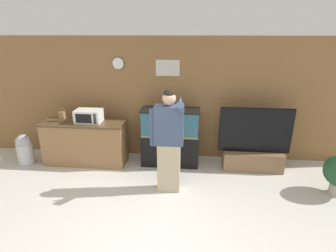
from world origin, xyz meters
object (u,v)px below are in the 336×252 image
at_px(person_standing, 168,140).
at_px(trash_bin, 25,149).
at_px(aquarium_on_stand, 170,137).
at_px(knife_block, 62,116).
at_px(microwave, 89,116).
at_px(tv_on_stand, 253,152).
at_px(counter_island, 85,143).

xyz_separation_m(person_standing, trash_bin, (-3.10, 0.68, -0.61)).
distance_m(aquarium_on_stand, trash_bin, 3.07).
xyz_separation_m(knife_block, person_standing, (2.28, -0.89, -0.08)).
relative_size(knife_block, trash_bin, 0.45).
bearing_deg(aquarium_on_stand, knife_block, -177.31).
relative_size(microwave, person_standing, 0.29).
distance_m(microwave, tv_on_stand, 3.42).
relative_size(microwave, aquarium_on_stand, 0.43).
bearing_deg(person_standing, microwave, 152.60).
relative_size(tv_on_stand, person_standing, 0.78).
height_order(counter_island, aquarium_on_stand, aquarium_on_stand).
bearing_deg(person_standing, knife_block, 158.60).
bearing_deg(aquarium_on_stand, counter_island, -175.93).
bearing_deg(trash_bin, counter_island, 8.53).
bearing_deg(aquarium_on_stand, microwave, -176.18).
distance_m(person_standing, trash_bin, 3.23).
height_order(knife_block, trash_bin, knife_block).
height_order(knife_block, person_standing, person_standing).
relative_size(knife_block, aquarium_on_stand, 0.25).
bearing_deg(microwave, knife_block, 179.38).
distance_m(counter_island, knife_block, 0.72).
xyz_separation_m(microwave, knife_block, (-0.57, 0.01, -0.02)).
distance_m(aquarium_on_stand, tv_on_stand, 1.71).
bearing_deg(knife_block, microwave, -0.62).
distance_m(counter_island, microwave, 0.60).
height_order(microwave, aquarium_on_stand, aquarium_on_stand).
bearing_deg(person_standing, tv_on_stand, 28.86).
bearing_deg(tv_on_stand, person_standing, -151.14).
bearing_deg(aquarium_on_stand, trash_bin, -174.08).
xyz_separation_m(microwave, person_standing, (1.71, -0.89, -0.10)).
bearing_deg(counter_island, microwave, 7.34).
height_order(microwave, knife_block, knife_block).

